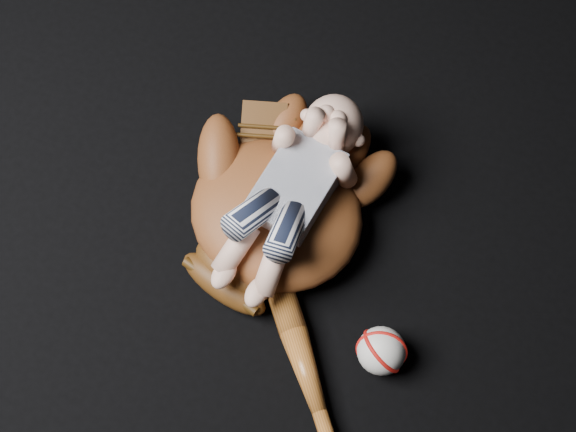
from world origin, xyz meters
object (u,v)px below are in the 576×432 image
at_px(newborn_baby, 287,197).
at_px(baseball_bat, 299,348).
at_px(baseball_glove, 276,210).
at_px(baseball, 381,351).

height_order(newborn_baby, baseball_bat, newborn_baby).
bearing_deg(baseball_bat, baseball_glove, 119.88).
bearing_deg(baseball_glove, baseball, -17.86).
bearing_deg(baseball, baseball_bat, -163.13).
xyz_separation_m(baseball_glove, baseball, (0.24, -0.16, -0.03)).
relative_size(baseball_glove, baseball_bat, 0.84).
xyz_separation_m(baseball_glove, baseball_bat, (0.11, -0.20, -0.04)).
height_order(newborn_baby, baseball, newborn_baby).
bearing_deg(baseball_bat, baseball, 16.87).
distance_m(baseball_glove, baseball, 0.29).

